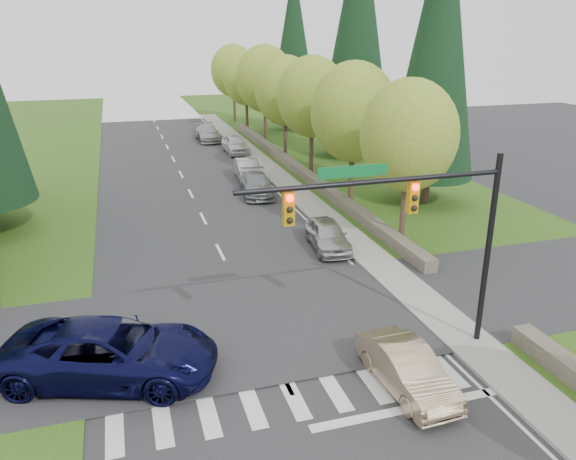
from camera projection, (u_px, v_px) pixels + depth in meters
name	position (u px, v px, depth m)	size (l,w,h in m)	color
grass_east	(410.00, 204.00, 35.51)	(14.00, 110.00, 0.06)	#305316
cross_street	(256.00, 324.00, 21.16)	(120.00, 8.00, 0.10)	#28282B
sidewalk_east	(309.00, 203.00, 35.63)	(1.80, 80.00, 0.13)	gray
curb_east	(296.00, 204.00, 35.40)	(0.20, 80.00, 0.13)	gray
stone_wall_north	(296.00, 168.00, 43.20)	(0.70, 40.00, 0.70)	#4C4438
traffic_signal	(416.00, 216.00, 17.52)	(8.70, 0.37, 6.80)	black
decid_tree_0	(409.00, 136.00, 27.18)	(4.80, 4.80, 8.37)	#38281C
decid_tree_1	(354.00, 112.00, 33.44)	(5.20, 5.20, 8.80)	#38281C
decid_tree_2	(312.00, 97.00, 39.65)	(5.00, 5.00, 8.82)	#38281C
decid_tree_3	(285.00, 91.00, 46.06)	(5.00, 5.00, 8.55)	#38281C
decid_tree_4	(265.00, 79.00, 52.26)	(5.40, 5.40, 9.18)	#38281C
decid_tree_5	(246.00, 79.00, 58.68)	(4.80, 4.80, 8.30)	#38281C
decid_tree_6	(233.00, 71.00, 64.90)	(5.20, 5.20, 8.86)	#38281C
conifer_e_a	(438.00, 41.00, 32.47)	(5.44, 5.44, 17.80)	#38281C
conifer_e_b	(358.00, 24.00, 45.01)	(6.12, 6.12, 19.80)	#38281C
conifer_e_c	(294.00, 41.00, 57.85)	(5.10, 5.10, 16.80)	#38281C
sedan_champagne	(407.00, 369.00, 17.15)	(1.47, 4.21, 1.39)	tan
suv_navy	(111.00, 352.00, 17.62)	(3.07, 6.67, 1.85)	black
parked_car_a	(328.00, 235.00, 28.18)	(1.70, 4.23, 1.44)	#ADADB2
parked_car_b	(257.00, 185.00, 37.30)	(1.97, 4.85, 1.41)	gray
parked_car_c	(248.00, 170.00, 41.05)	(1.58, 4.54, 1.50)	#A5A5A9
parked_car_d	(235.00, 144.00, 49.80)	(1.88, 4.67, 1.59)	silver
parked_car_e	(208.00, 133.00, 55.34)	(2.10, 5.17, 1.50)	#9D9CA1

